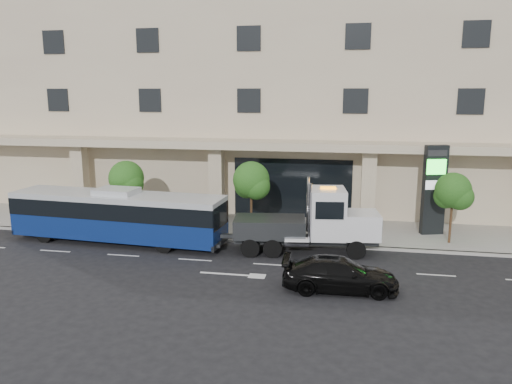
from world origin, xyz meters
TOP-DOWN VIEW (x-y plane):
  - ground at (0.00, 0.00)m, footprint 120.00×120.00m
  - sidewalk at (0.00, 5.00)m, footprint 120.00×6.00m
  - curb at (0.00, 2.00)m, footprint 120.00×0.30m
  - convention_center at (-0.00, 15.42)m, footprint 60.00×17.60m
  - tree_left at (-9.97, 3.59)m, footprint 2.27×2.20m
  - tree_mid at (-1.97, 3.59)m, footprint 2.28×2.20m
  - tree_right at (9.53, 3.59)m, footprint 2.10×2.00m
  - city_bus at (-9.28, 0.70)m, footprint 12.73×3.58m
  - tow_truck at (1.91, 0.85)m, footprint 8.86×3.09m
  - black_sedan at (3.49, -4.19)m, footprint 5.18×2.33m
  - signage_pylon at (8.77, 5.31)m, footprint 1.42×0.85m

SIDE VIEW (x-z plane):
  - ground at x=0.00m, z-range 0.00..0.00m
  - sidewalk at x=0.00m, z-range 0.00..0.15m
  - curb at x=0.00m, z-range 0.00..0.15m
  - black_sedan at x=3.49m, z-range 0.00..1.47m
  - city_bus at x=-9.28m, z-range 0.03..3.21m
  - tow_truck at x=1.91m, z-range -0.35..3.65m
  - signage_pylon at x=8.77m, z-range 0.20..5.58m
  - tree_right at x=9.53m, z-range 1.01..5.06m
  - tree_left at x=-9.97m, z-range 1.00..5.22m
  - tree_mid at x=-1.97m, z-range 1.07..5.45m
  - convention_center at x=0.00m, z-range -0.03..19.97m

